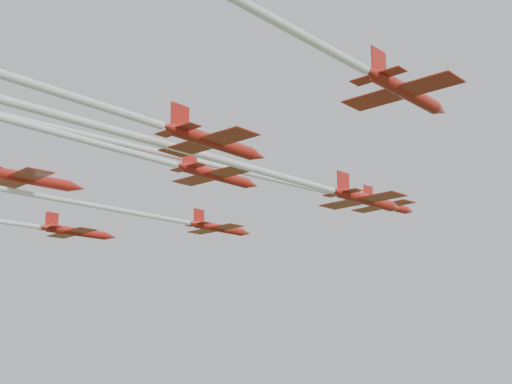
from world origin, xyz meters
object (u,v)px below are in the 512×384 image
Objects in this scene: jet_lead at (297,185)px; jet_row2_left at (147,215)px; jet_row4_right at (6,75)px; jet_row3_mid at (95,143)px; jet_row3_right at (327,49)px; jet_row2_right at (282,176)px.

jet_row2_left is (-13.67, -10.07, -3.46)m from jet_lead.
jet_row3_mid is at bearing 128.77° from jet_row4_right.
jet_row3_mid is (11.37, -17.29, 1.94)m from jet_row2_left.
jet_row4_right is (-13.28, -14.43, -3.32)m from jet_row3_right.
jet_row3_mid is at bearing -178.27° from jet_row3_right.
jet_row3_right reaches higher than jet_lead.
jet_lead reaches higher than jet_row4_right.
jet_row2_right is at bearing -50.44° from jet_lead.
jet_row3_mid is (-10.13, -13.18, 1.81)m from jet_row2_right.
jet_lead is 1.27× the size of jet_row3_right.
jet_row2_right is 16.72m from jet_row3_mid.
jet_lead reaches higher than jet_row2_right.
jet_row3_right is at bearing -20.27° from jet_row2_left.
jet_row4_right is (0.43, -28.68, -0.03)m from jet_row2_right.
jet_row3_right is at bearing -42.19° from jet_lead.
jet_row3_mid reaches higher than jet_row2_right.
jet_row2_right is at bearing 57.60° from jet_row3_mid.
jet_lead is 27.50m from jet_row3_mid.
jet_lead is 17.33m from jet_row2_left.
jet_row3_mid is 0.91× the size of jet_row4_right.
jet_row3_mid is (-2.30, -27.36, -1.51)m from jet_lead.
jet_row4_right is (21.93, -32.79, 0.10)m from jet_row2_left.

